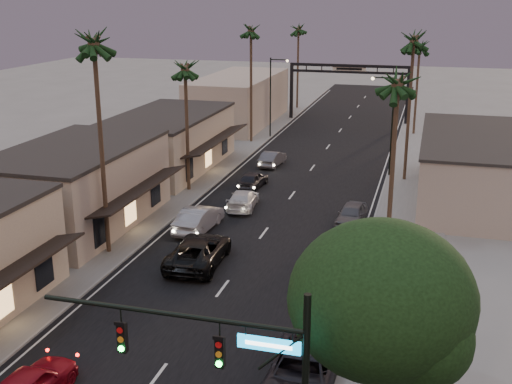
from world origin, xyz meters
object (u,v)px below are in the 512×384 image
Objects in this scene: palm_ld at (251,27)px; palm_ra at (398,77)px; streetlight_left at (273,91)px; curbside_near at (302,373)px; palm_rc at (420,43)px; palm_far at (299,26)px; palm_lc at (185,64)px; corner_tree at (383,306)px; palm_rb at (414,36)px; curbside_black at (338,277)px; palm_lb at (93,37)px; oncoming_silver at (199,219)px; traffic_signal at (242,369)px; arch at (349,78)px; streetlight_right at (389,118)px; oncoming_pickup at (199,251)px.

palm_ld is 35.47m from palm_ra.
curbside_near is at bearing -74.49° from streetlight_left.
palm_rc is 21.97m from palm_far.
palm_lc is at bearing -90.00° from palm_ld.
palm_far is (-17.78, 70.55, 5.46)m from corner_tree.
palm_ld is 48.08m from curbside_near.
palm_ra is at bearing -90.00° from palm_rb.
palm_rb is at bearing 24.94° from palm_lc.
palm_rb is at bearing 85.54° from curbside_near.
streetlight_left is 0.63× the size of palm_ld.
palm_rb is 26.25m from curbside_black.
palm_ld is at bearing -119.25° from streetlight_left.
streetlight_left is 39.89m from curbside_black.
palm_lc is (-1.68, -22.00, 5.14)m from streetlight_left.
palm_lb is at bearing -173.37° from palm_ra.
palm_lb is 1.15× the size of palm_ra.
streetlight_left reaches higher than oncoming_silver.
palm_ld reaches higher than oncoming_silver.
oncoming_silver is (-13.10, -36.65, -9.61)m from palm_rc.
traffic_signal is 66.24m from arch.
palm_far reaches higher than curbside_black.
palm_lb is 33.01m from palm_ld.
traffic_signal is 5.20m from corner_tree.
oncoming_silver is (-13.10, 3.35, -10.59)m from palm_ra.
traffic_signal is 0.95× the size of streetlight_left.
palm_lb is 19.51m from curbside_black.
palm_rb is 2.77× the size of curbside_black.
palm_ra reaches higher than streetlight_right.
palm_lb reaches higher than corner_tree.
streetlight_left is 22.07m from palm_rb.
palm_rc is 1.94× the size of oncoming_pickup.
palm_rc is 2.34× the size of oncoming_silver.
streetlight_left reaches higher than curbside_near.
curbside_near is 1.19× the size of curbside_black.
corner_tree is 1.69× the size of oncoming_silver.
palm_ld is at bearing -78.35° from oncoming_silver.
palm_rc is (1.68, 19.00, 5.14)m from streetlight_right.
oncoming_pickup reaches higher than curbside_black.
palm_far is at bearing -82.50° from oncoming_silver.
oncoming_pickup is at bearing -82.94° from streetlight_left.
palm_ld reaches higher than curbside_near.
streetlight_left is at bearing 114.54° from palm_ra.
palm_lb is (-1.68, -36.00, 8.06)m from streetlight_left.
oncoming_pickup is (6.15, -33.15, -11.54)m from palm_ld.
curbside_black is (14.80, -34.39, -11.67)m from palm_ld.
palm_rb is at bearing 85.84° from traffic_signal.
oncoming_silver is at bearing 165.64° from palm_ra.
oncoming_silver reaches higher than curbside_near.
traffic_signal is at bearing -51.56° from palm_lb.
curbside_near is (0.51, 6.74, -4.23)m from traffic_signal.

